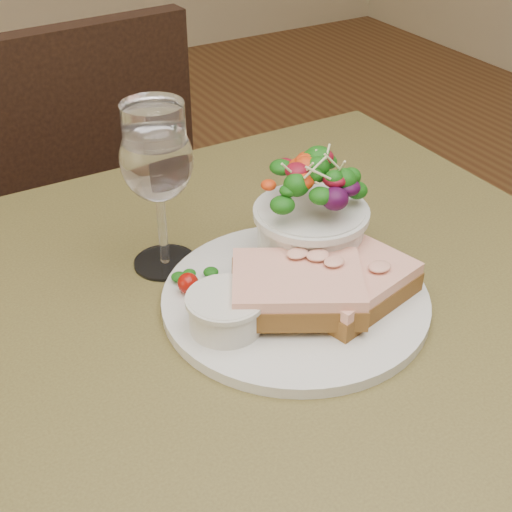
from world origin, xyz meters
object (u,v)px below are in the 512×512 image
sandwich_back (297,288)px  wine_glass (157,165)px  cafe_table (275,396)px  salad_bowl (311,210)px  ramekin (226,310)px  chair_far (69,301)px  dinner_plate (295,299)px  sandwich_front (351,283)px

sandwich_back → wine_glass: size_ratio=0.90×
cafe_table → salad_bowl: size_ratio=6.30×
sandwich_back → ramekin: size_ratio=2.23×
ramekin → salad_bowl: bearing=24.1°
sandwich_back → salad_bowl: 0.10m
cafe_table → chair_far: chair_far is taller
dinner_plate → ramekin: bearing=-173.5°
chair_far → wine_glass: (-0.01, -0.60, 0.58)m
sandwich_back → ramekin: (-0.07, 0.01, -0.01)m
salad_bowl → wine_glass: bearing=148.9°
chair_far → sandwich_back: size_ratio=5.68×
sandwich_back → salad_bowl: salad_bowl is taller
dinner_plate → sandwich_back: size_ratio=1.73×
salad_bowl → wine_glass: wine_glass is taller
wine_glass → cafe_table: bearing=-70.5°
chair_far → wine_glass: 0.84m
chair_far → sandwich_back: bearing=90.5°
sandwich_front → ramekin: bearing=157.0°
dinner_plate → salad_bowl: (0.05, 0.05, 0.07)m
chair_far → dinner_plate: bearing=91.5°
cafe_table → chair_far: 0.83m
cafe_table → wine_glass: 0.28m
chair_far → dinner_plate: (0.07, -0.74, 0.46)m
dinner_plate → sandwich_back: sandwich_back is taller
ramekin → sandwich_front: bearing=-8.8°
dinner_plate → sandwich_front: 0.06m
sandwich_back → wine_glass: (-0.07, 0.15, 0.09)m
dinner_plate → sandwich_front: sandwich_front is taller
cafe_table → dinner_plate: (0.03, 0.02, 0.11)m
ramekin → salad_bowl: size_ratio=0.56×
ramekin → wine_glass: size_ratio=0.41×
cafe_table → dinner_plate: size_ratio=2.92×
sandwich_front → salad_bowl: (0.00, 0.08, 0.04)m
chair_far → sandwich_front: chair_far is taller
sandwich_front → ramekin: size_ratio=1.99×
sandwich_front → salad_bowl: size_ratio=1.11×
salad_bowl → sandwich_back: bearing=-131.3°
chair_far → salad_bowl: 0.87m
ramekin → wine_glass: wine_glass is taller
sandwich_front → wine_glass: 0.23m
chair_far → salad_bowl: chair_far is taller
ramekin → cafe_table: bearing=-8.3°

